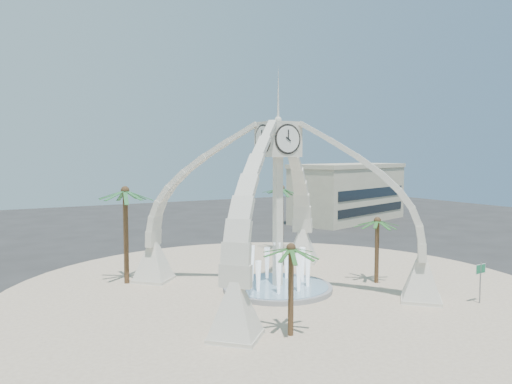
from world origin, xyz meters
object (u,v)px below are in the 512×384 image
fountain (278,287)px  palm_east (377,221)px  palm_south (291,249)px  palm_west (125,192)px  palm_north (282,189)px  street_sign (480,274)px  clock_tower (278,203)px

fountain → palm_east: size_ratio=1.44×
fountain → palm_south: (-4.21, -8.13, 4.55)m
palm_west → palm_south: 16.48m
palm_north → palm_east: bearing=-92.2°
fountain → palm_east: 9.25m
palm_west → palm_south: palm_west is taller
palm_west → palm_north: (17.48, 5.31, -0.67)m
street_sign → palm_north: bearing=91.3°
palm_west → clock_tower: bearing=-39.3°
clock_tower → palm_south: (-4.21, -8.13, -1.65)m
palm_south → street_sign: bearing=-4.9°
palm_east → fountain: bearing=166.2°
palm_east → street_sign: palm_east is taller
fountain → street_sign: (10.09, -9.36, 1.74)m
palm_west → street_sign: bearing=-41.2°
palm_east → palm_north: (0.56, 14.67, 1.59)m
palm_north → palm_south: size_ratio=1.32×
fountain → street_sign: bearing=-42.8°
palm_east → palm_north: palm_north is taller
fountain → street_sign: 13.87m
palm_west → fountain: bearing=-39.3°
street_sign → clock_tower: bearing=134.0°
palm_north → palm_west: bearing=-163.1°
palm_west → palm_north: 18.28m
palm_west → palm_east: bearing=-29.0°
palm_south → street_sign: 14.62m
clock_tower → palm_west: bearing=140.7°
palm_north → palm_south: 24.43m
fountain → palm_south: palm_south is taller
palm_east → palm_west: palm_west is taller
palm_east → clock_tower: bearing=166.2°
palm_east → palm_south: palm_east is taller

